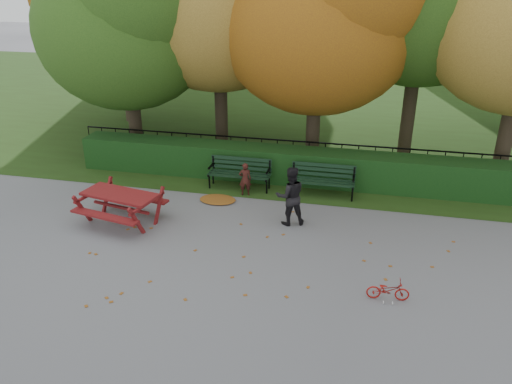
% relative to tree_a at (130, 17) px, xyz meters
% --- Properties ---
extents(ground, '(90.00, 90.00, 0.00)m').
position_rel_tree_a_xyz_m(ground, '(5.19, -5.58, -4.52)').
color(ground, gray).
rests_on(ground, ground).
extents(grass_strip, '(90.00, 90.00, 0.00)m').
position_rel_tree_a_xyz_m(grass_strip, '(5.19, 8.42, -4.52)').
color(grass_strip, '#213812').
rests_on(grass_strip, ground).
extents(hedge, '(13.00, 0.90, 1.00)m').
position_rel_tree_a_xyz_m(hedge, '(5.19, -1.08, -4.02)').
color(hedge, black).
rests_on(hedge, ground).
extents(iron_fence, '(14.00, 0.04, 1.02)m').
position_rel_tree_a_xyz_m(iron_fence, '(5.19, -0.28, -3.98)').
color(iron_fence, black).
rests_on(iron_fence, ground).
extents(tree_a, '(5.88, 5.60, 7.48)m').
position_rel_tree_a_xyz_m(tree_a, '(0.00, 0.00, 0.00)').
color(tree_a, black).
rests_on(tree_a, ground).
extents(tree_c, '(6.30, 6.00, 8.00)m').
position_rel_tree_a_xyz_m(tree_c, '(6.02, 0.38, 0.30)').
color(tree_c, black).
rests_on(tree_c, ground).
extents(bench_left, '(1.80, 0.57, 0.88)m').
position_rel_tree_a_xyz_m(bench_left, '(3.89, -1.88, -4.00)').
color(bench_left, black).
rests_on(bench_left, ground).
extents(bench_right, '(1.80, 0.57, 0.88)m').
position_rel_tree_a_xyz_m(bench_right, '(6.29, -1.88, -4.00)').
color(bench_right, black).
rests_on(bench_right, ground).
extents(picnic_table, '(2.14, 1.85, 0.92)m').
position_rel_tree_a_xyz_m(picnic_table, '(1.52, -4.67, -3.89)').
color(picnic_table, maroon).
rests_on(picnic_table, ground).
extents(leaf_pile, '(1.22, 1.07, 0.07)m').
position_rel_tree_a_xyz_m(leaf_pile, '(3.51, -2.92, -4.48)').
color(leaf_pile, brown).
rests_on(leaf_pile, ground).
extents(leaf_scatter, '(9.00, 5.70, 0.01)m').
position_rel_tree_a_xyz_m(leaf_scatter, '(5.19, -5.28, -4.51)').
color(leaf_scatter, brown).
rests_on(leaf_scatter, ground).
extents(child, '(0.40, 0.31, 0.97)m').
position_rel_tree_a_xyz_m(child, '(4.16, -2.38, -4.04)').
color(child, '#3E1813').
rests_on(child, ground).
extents(adult, '(0.89, 0.80, 1.52)m').
position_rel_tree_a_xyz_m(adult, '(5.66, -3.81, -3.76)').
color(adult, black).
rests_on(adult, ground).
extents(bicycle, '(0.84, 0.35, 0.43)m').
position_rel_tree_a_xyz_m(bicycle, '(8.02, -6.52, -4.31)').
color(bicycle, '#A2140E').
rests_on(bicycle, ground).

